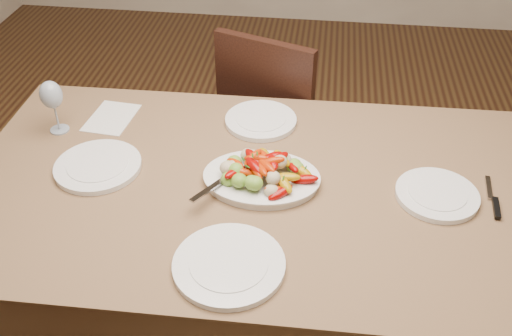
{
  "coord_description": "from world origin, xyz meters",
  "views": [
    {
      "loc": [
        0.08,
        -1.4,
        1.88
      ],
      "look_at": [
        -0.09,
        -0.04,
        0.82
      ],
      "focal_mm": 40.0,
      "sensor_mm": 36.0,
      "label": 1
    }
  ],
  "objects_px": {
    "plate_far": "(261,121)",
    "wine_glass": "(54,105)",
    "plate_left": "(98,166)",
    "serving_platter": "(262,180)",
    "dining_table": "(256,267)",
    "plate_right": "(437,195)",
    "plate_near": "(229,265)",
    "chair_far": "(283,122)"
  },
  "relations": [
    {
      "from": "plate_left",
      "to": "dining_table",
      "type": "bearing_deg",
      "value": -1.18
    },
    {
      "from": "chair_far",
      "to": "plate_near",
      "type": "height_order",
      "value": "chair_far"
    },
    {
      "from": "dining_table",
      "to": "plate_right",
      "type": "bearing_deg",
      "value": 0.71
    },
    {
      "from": "chair_far",
      "to": "serving_platter",
      "type": "relative_size",
      "value": 2.72
    },
    {
      "from": "chair_far",
      "to": "wine_glass",
      "type": "xyz_separation_m",
      "value": [
        -0.74,
        -0.59,
        0.39
      ]
    },
    {
      "from": "serving_platter",
      "to": "wine_glass",
      "type": "bearing_deg",
      "value": 165.01
    },
    {
      "from": "plate_left",
      "to": "plate_near",
      "type": "xyz_separation_m",
      "value": [
        0.49,
        -0.36,
        0.0
      ]
    },
    {
      "from": "plate_right",
      "to": "plate_near",
      "type": "bearing_deg",
      "value": -148.03
    },
    {
      "from": "chair_far",
      "to": "plate_near",
      "type": "bearing_deg",
      "value": 108.28
    },
    {
      "from": "plate_far",
      "to": "wine_glass",
      "type": "bearing_deg",
      "value": -168.65
    },
    {
      "from": "plate_near",
      "to": "plate_right",
      "type": "bearing_deg",
      "value": 31.97
    },
    {
      "from": "plate_far",
      "to": "plate_near",
      "type": "height_order",
      "value": "same"
    },
    {
      "from": "plate_far",
      "to": "wine_glass",
      "type": "xyz_separation_m",
      "value": [
        -0.69,
        -0.14,
        0.09
      ]
    },
    {
      "from": "plate_far",
      "to": "serving_platter",
      "type": "bearing_deg",
      "value": -82.56
    },
    {
      "from": "plate_near",
      "to": "wine_glass",
      "type": "relative_size",
      "value": 1.45
    },
    {
      "from": "serving_platter",
      "to": "plate_far",
      "type": "height_order",
      "value": "serving_platter"
    },
    {
      "from": "dining_table",
      "to": "plate_right",
      "type": "distance_m",
      "value": 0.67
    },
    {
      "from": "dining_table",
      "to": "wine_glass",
      "type": "height_order",
      "value": "wine_glass"
    },
    {
      "from": "plate_right",
      "to": "plate_near",
      "type": "relative_size",
      "value": 0.83
    },
    {
      "from": "dining_table",
      "to": "plate_left",
      "type": "xyz_separation_m",
      "value": [
        -0.51,
        0.01,
        0.39
      ]
    },
    {
      "from": "plate_left",
      "to": "plate_far",
      "type": "bearing_deg",
      "value": 34.52
    },
    {
      "from": "serving_platter",
      "to": "plate_far",
      "type": "relative_size",
      "value": 1.37
    },
    {
      "from": "dining_table",
      "to": "chair_far",
      "type": "distance_m",
      "value": 0.8
    },
    {
      "from": "dining_table",
      "to": "plate_near",
      "type": "relative_size",
      "value": 6.21
    },
    {
      "from": "chair_far",
      "to": "plate_left",
      "type": "xyz_separation_m",
      "value": [
        -0.53,
        -0.78,
        0.29
      ]
    },
    {
      "from": "dining_table",
      "to": "serving_platter",
      "type": "relative_size",
      "value": 5.27
    },
    {
      "from": "dining_table",
      "to": "plate_far",
      "type": "relative_size",
      "value": 7.23
    },
    {
      "from": "plate_left",
      "to": "plate_far",
      "type": "xyz_separation_m",
      "value": [
        0.48,
        0.33,
        0.0
      ]
    },
    {
      "from": "serving_platter",
      "to": "plate_left",
      "type": "distance_m",
      "value": 0.53
    },
    {
      "from": "dining_table",
      "to": "plate_near",
      "type": "height_order",
      "value": "plate_near"
    },
    {
      "from": "plate_left",
      "to": "wine_glass",
      "type": "distance_m",
      "value": 0.3
    },
    {
      "from": "plate_left",
      "to": "plate_right",
      "type": "height_order",
      "value": "same"
    },
    {
      "from": "plate_left",
      "to": "plate_right",
      "type": "relative_size",
      "value": 1.11
    },
    {
      "from": "chair_far",
      "to": "plate_far",
      "type": "relative_size",
      "value": 3.73
    },
    {
      "from": "plate_left",
      "to": "plate_near",
      "type": "distance_m",
      "value": 0.61
    },
    {
      "from": "chair_far",
      "to": "serving_platter",
      "type": "distance_m",
      "value": 0.84
    },
    {
      "from": "plate_right",
      "to": "serving_platter",
      "type": "bearing_deg",
      "value": -179.97
    },
    {
      "from": "plate_left",
      "to": "wine_glass",
      "type": "relative_size",
      "value": 1.35
    },
    {
      "from": "plate_near",
      "to": "serving_platter",
      "type": "bearing_deg",
      "value": 83.26
    },
    {
      "from": "serving_platter",
      "to": "plate_right",
      "type": "bearing_deg",
      "value": 0.03
    },
    {
      "from": "serving_platter",
      "to": "plate_far",
      "type": "distance_m",
      "value": 0.34
    },
    {
      "from": "serving_platter",
      "to": "plate_near",
      "type": "distance_m",
      "value": 0.36
    }
  ]
}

